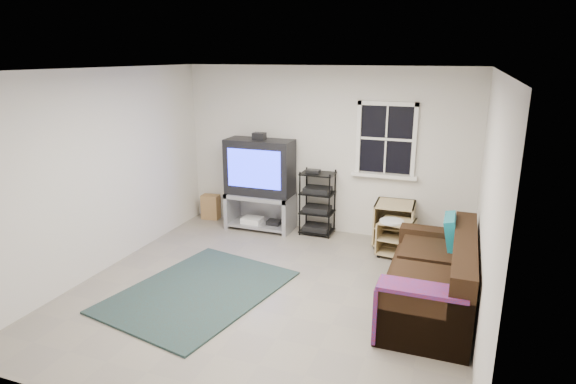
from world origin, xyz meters
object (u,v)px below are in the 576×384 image
at_px(tv_unit, 260,177).
at_px(side_table_left, 394,222).
at_px(side_table_right, 396,234).
at_px(sofa, 434,281).
at_px(av_rack, 317,207).

height_order(tv_unit, side_table_left, tv_unit).
relative_size(side_table_right, sofa, 0.27).
height_order(av_rack, side_table_right, av_rack).
bearing_deg(sofa, av_rack, 136.65).
xyz_separation_m(side_table_left, side_table_right, (0.08, -0.37, -0.05)).
xyz_separation_m(av_rack, sofa, (1.90, -1.79, -0.12)).
relative_size(tv_unit, sofa, 0.78).
relative_size(tv_unit, av_rack, 1.54).
bearing_deg(sofa, side_table_left, 111.47).
xyz_separation_m(tv_unit, side_table_right, (2.23, -0.34, -0.57)).
relative_size(tv_unit, side_table_left, 2.40).
distance_m(side_table_left, sofa, 1.88).
height_order(tv_unit, side_table_right, tv_unit).
xyz_separation_m(av_rack, side_table_left, (1.21, -0.05, -0.09)).
height_order(tv_unit, sofa, tv_unit).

